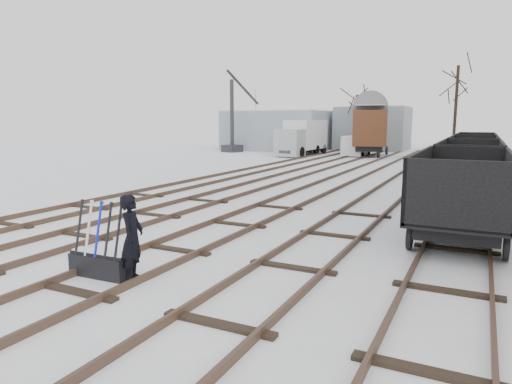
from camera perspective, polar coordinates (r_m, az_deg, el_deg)
ground at (r=11.12m, az=-10.05°, el=-7.24°), size 120.00×120.00×0.00m
tracks at (r=23.33m, az=10.25°, el=1.43°), size 13.90×52.00×0.16m
shed_left at (r=48.61m, az=2.87°, el=7.74°), size 10.00×8.00×4.10m
shed_right at (r=49.67m, az=14.42°, el=7.73°), size 7.00×6.00×4.50m
ground_frame at (r=9.67m, az=-18.84°, el=-8.32°), size 1.31×0.46×1.49m
worker at (r=9.08m, az=-15.22°, el=-5.57°), size 0.59×0.72×1.69m
freight_wagon_a at (r=13.13m, az=24.27°, el=-1.52°), size 2.23×5.57×2.27m
freight_wagon_b at (r=19.47m, az=25.04°, el=1.61°), size 2.23×5.57×2.27m
freight_wagon_c at (r=25.84m, az=25.44°, el=3.19°), size 2.23×5.57×2.27m
freight_wagon_d at (r=32.22m, az=25.68°, el=4.15°), size 2.23×5.57×2.27m
box_van_wagon at (r=40.93m, az=13.98°, el=7.91°), size 4.18×6.17×4.31m
lorry at (r=40.63m, az=5.77°, el=6.82°), size 2.58×6.91×3.08m
panel_van at (r=40.88m, az=12.41°, el=5.71°), size 1.80×3.94×1.73m
crane at (r=44.91m, az=-2.89°, el=7.66°), size 1.93×4.68×7.84m
tree_far_left at (r=46.83m, az=12.44°, el=8.39°), size 0.30×0.30×5.56m
tree_far_right at (r=49.29m, az=23.68°, el=9.48°), size 0.30×0.30×8.31m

